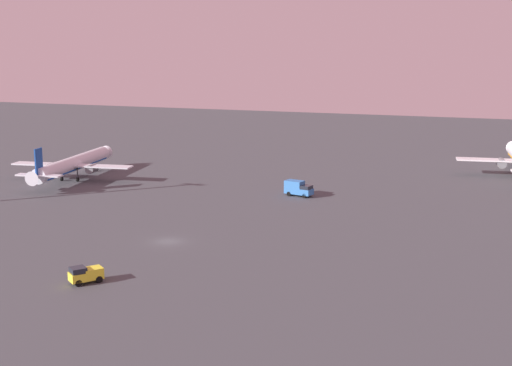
% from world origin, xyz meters
% --- Properties ---
extents(ground_plane, '(416.00, 416.00, 0.00)m').
position_xyz_m(ground_plane, '(0.00, 0.00, 0.00)').
color(ground_plane, '#424449').
extents(airplane_terminal_side, '(28.21, 36.12, 9.27)m').
position_xyz_m(airplane_terminal_side, '(-43.00, 37.18, 3.51)').
color(airplane_terminal_side, silver).
rests_on(airplane_terminal_side, ground).
extents(catering_truck, '(6.03, 3.56, 3.05)m').
position_xyz_m(catering_truck, '(9.51, 38.34, 1.58)').
color(catering_truck, '#3372BF').
rests_on(catering_truck, ground).
extents(maintenance_van, '(4.07, 4.48, 2.25)m').
position_xyz_m(maintenance_van, '(-1.13, -20.61, 1.18)').
color(maintenance_van, yellow).
rests_on(maintenance_van, ground).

